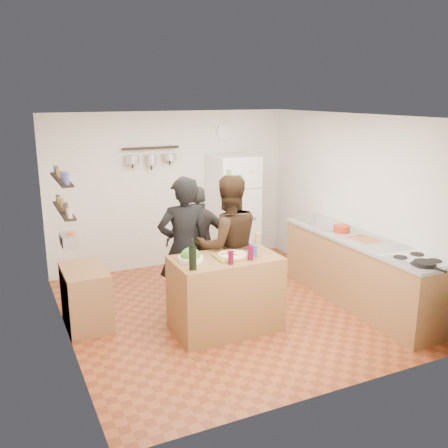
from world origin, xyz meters
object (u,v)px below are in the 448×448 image
prep_island (226,294)px  red_bowl (342,229)px  salt_canister (253,251)px  wine_bottle (193,258)px  person_center (228,246)px  salad_bowl (191,259)px  skillet (425,264)px  person_left (184,248)px  side_table (86,297)px  wall_clock (225,132)px  fridge (233,210)px  pepper_mill (258,243)px  counter_run (359,272)px  person_back (199,242)px

prep_island → red_bowl: (1.90, 0.28, 0.51)m
salt_canister → wine_bottle: bearing=-172.9°
prep_island → person_center: (0.24, 0.43, 0.45)m
salad_bowl → salt_canister: bearing=-13.3°
skillet → red_bowl: (0.05, 1.51, 0.02)m
person_left → person_center: bearing=171.1°
prep_island → side_table: bearing=151.1°
skillet → wall_clock: (-0.65, 3.78, 1.21)m
wine_bottle → wall_clock: bearing=58.5°
prep_island → red_bowl: 1.99m
fridge → side_table: bearing=-152.6°
person_center → pepper_mill: bearing=128.1°
wine_bottle → prep_island: bearing=23.7°
pepper_mill → wine_bottle: bearing=-164.1°
prep_island → salt_canister: 0.62m
side_table → counter_run: bearing=-14.7°
wine_bottle → skillet: (2.35, -1.01, -0.09)m
prep_island → pepper_mill: size_ratio=6.44×
salad_bowl → skillet: 2.60m
prep_island → person_left: person_left is taller
person_back → skillet: (1.72, -2.35, 0.16)m
skillet → side_table: size_ratio=0.31×
red_bowl → pepper_mill: bearing=-170.9°
salad_bowl → pepper_mill: pepper_mill is taller
salad_bowl → red_bowl: 2.33m
salad_bowl → skillet: same height
person_center → side_table: size_ratio=2.25×
salad_bowl → counter_run: salad_bowl is taller
salt_canister → person_back: person_back is taller
prep_island → side_table: prep_island is taller
counter_run → red_bowl: size_ratio=11.69×
pepper_mill → person_back: (-0.33, 1.07, -0.23)m
wine_bottle → pepper_mill: bearing=15.9°
person_left → prep_island: bearing=124.0°
salad_bowl → wine_bottle: wine_bottle is taller
person_left → wall_clock: bearing=-120.9°
wine_bottle → fridge: (1.70, 2.44, -0.14)m
prep_island → person_center: bearing=61.0°
salt_canister → person_left: 0.92m
pepper_mill → side_table: bearing=158.3°
salt_canister → wall_clock: size_ratio=0.48×
person_left → person_back: size_ratio=1.16×
counter_run → red_bowl: red_bowl is taller
person_center → side_table: 1.85m
pepper_mill → person_center: (-0.21, 0.38, -0.11)m
person_left → counter_run: person_left is taller
wine_bottle → fridge: size_ratio=0.14×
prep_island → counter_run: prep_island is taller
person_back → side_table: size_ratio=1.95×
prep_island → person_left: size_ratio=0.69×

